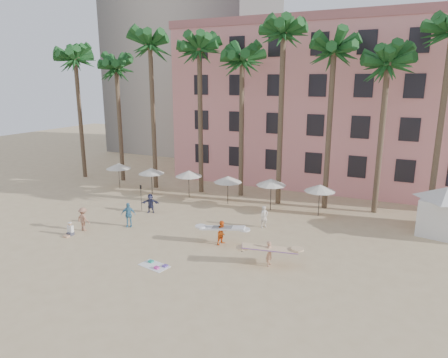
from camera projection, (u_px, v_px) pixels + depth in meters
ground at (157, 262)px, 24.04m from camera, size 120.00×120.00×0.00m
pink_hotel at (350, 106)px, 42.12m from camera, size 35.00×14.00×16.00m
palm_row at (256, 52)px, 33.91m from camera, size 44.40×5.40×16.30m
umbrella_row at (208, 176)px, 35.71m from camera, size 22.50×2.70×2.73m
cabana at (445, 207)px, 27.89m from camera, size 5.33×5.33×3.50m
beach_towel at (155, 265)px, 23.56m from camera, size 1.96×1.33×0.14m
carrier_yellow at (270, 251)px, 23.42m from camera, size 3.28×1.87×1.54m
carrier_white at (222, 231)px, 26.52m from camera, size 3.08×1.40×1.63m
beachgoers at (136, 213)px, 30.41m from camera, size 12.64×6.83×1.86m
paddle at (141, 194)px, 33.24m from camera, size 0.18×0.04×2.23m
seated_man at (70, 231)px, 28.13m from camera, size 0.41×0.72×0.94m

